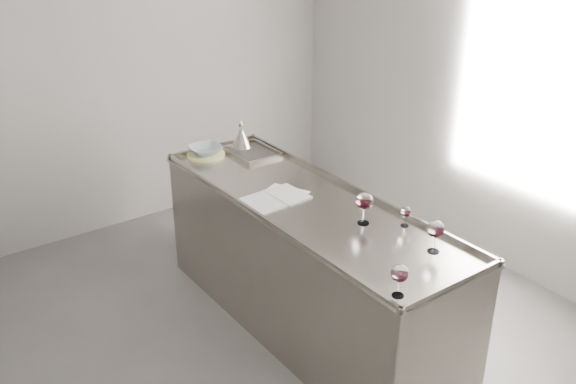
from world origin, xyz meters
TOP-DOWN VIEW (x-y plane):
  - room_shell at (0.00, 0.00)m, footprint 4.54×5.04m
  - counter at (0.50, 0.30)m, footprint 0.77×2.42m
  - wine_glass_left at (0.22, -0.78)m, footprint 0.09×0.09m
  - wine_glass_middle at (0.60, -0.12)m, footprint 0.10×0.10m
  - wine_glass_right at (0.69, -0.59)m, footprint 0.10×0.10m
  - wine_glass_small at (0.78, -0.28)m, footprint 0.06×0.06m
  - notebook at (0.36, 0.46)m, footprint 0.40×0.29m
  - loose_paper_top at (0.47, 0.50)m, footprint 0.29×0.33m
  - trivet at (0.37, 1.38)m, footprint 0.37×0.37m
  - ceramic_bowl at (0.37, 1.38)m, footprint 0.26×0.26m
  - wine_funnel at (0.69, 1.38)m, footprint 0.16×0.16m

SIDE VIEW (x-z plane):
  - counter at x=0.50m, z-range -0.01..0.96m
  - loose_paper_top at x=0.47m, z-range 0.94..0.94m
  - notebook at x=0.36m, z-range 0.94..0.95m
  - trivet at x=0.37m, z-range 0.94..0.96m
  - ceramic_bowl at x=0.37m, z-range 0.96..1.02m
  - wine_funnel at x=0.69m, z-range 0.90..1.12m
  - wine_glass_small at x=0.78m, z-range 0.97..1.09m
  - wine_glass_left at x=0.22m, z-range 0.98..1.15m
  - wine_glass_right at x=0.69m, z-range 0.98..1.17m
  - wine_glass_middle at x=0.60m, z-range 0.98..1.18m
  - room_shell at x=0.00m, z-range -0.02..2.82m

